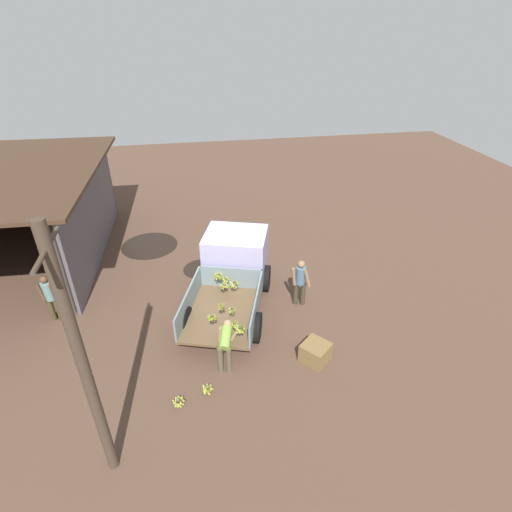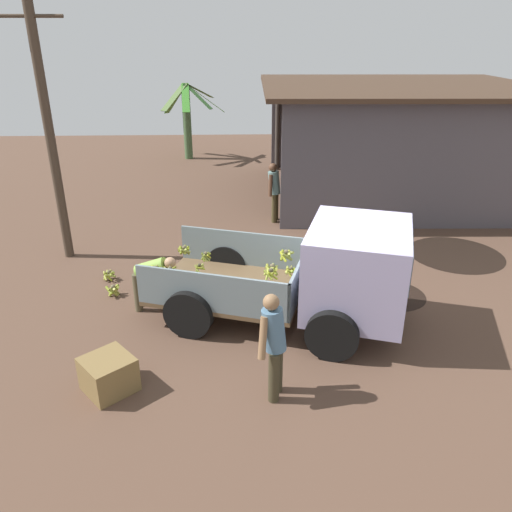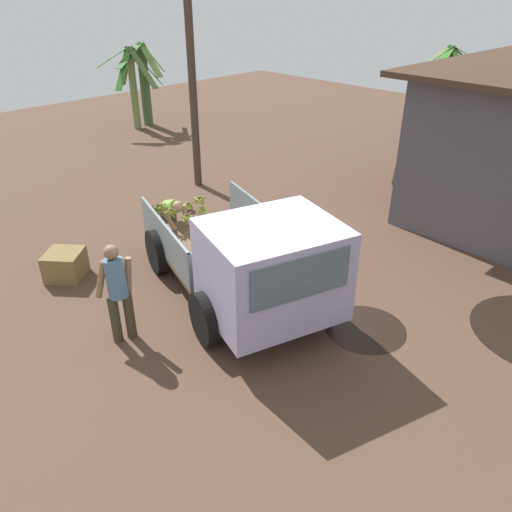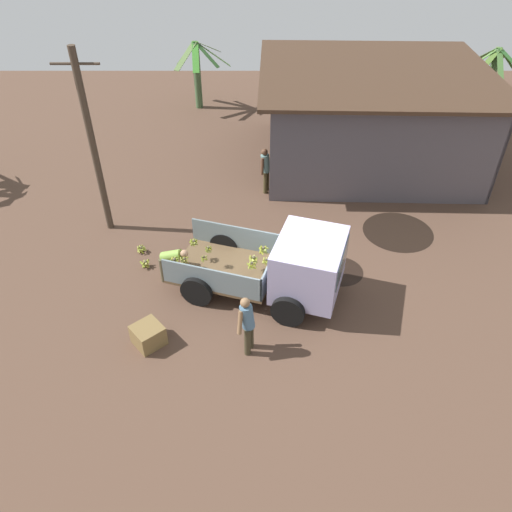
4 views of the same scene
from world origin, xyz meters
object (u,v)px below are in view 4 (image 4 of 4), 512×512
at_px(cargo_truck, 293,266).
at_px(wooden_crate_0, 148,335).
at_px(banana_bunch_on_ground_0, 141,249).
at_px(person_worker_loading, 172,260).
at_px(banana_bunch_on_ground_1, 145,263).
at_px(person_foreground_visitor, 247,323).
at_px(utility_pole, 93,145).
at_px(person_bystander_near_shed, 265,168).

relative_size(cargo_truck, wooden_crate_0, 7.33).
bearing_deg(banana_bunch_on_ground_0, wooden_crate_0, -76.93).
bearing_deg(person_worker_loading, wooden_crate_0, -82.00).
distance_m(person_worker_loading, banana_bunch_on_ground_1, 1.17).
height_order(cargo_truck, person_foreground_visitor, cargo_truck).
height_order(cargo_truck, banana_bunch_on_ground_1, cargo_truck).
xyz_separation_m(utility_pole, wooden_crate_0, (2.03, -4.82, -2.54)).
distance_m(banana_bunch_on_ground_1, wooden_crate_0, 2.90).
distance_m(person_worker_loading, wooden_crate_0, 2.34).
xyz_separation_m(person_worker_loading, banana_bunch_on_ground_1, (-0.87, 0.55, -0.55)).
relative_size(cargo_truck, person_foreground_visitor, 2.94).
distance_m(utility_pole, person_foreground_visitor, 6.94).
distance_m(cargo_truck, person_worker_loading, 3.26).
relative_size(person_bystander_near_shed, banana_bunch_on_ground_1, 5.48).
distance_m(person_foreground_visitor, person_worker_loading, 3.24).
distance_m(person_foreground_visitor, banana_bunch_on_ground_1, 4.29).
bearing_deg(banana_bunch_on_ground_1, person_bystander_near_shed, 50.54).
distance_m(person_worker_loading, banana_bunch_on_ground_0, 1.76).
bearing_deg(utility_pole, person_worker_loading, -47.53).
height_order(person_foreground_visitor, wooden_crate_0, person_foreground_visitor).
xyz_separation_m(banana_bunch_on_ground_0, banana_bunch_on_ground_1, (0.24, -0.69, 0.01)).
relative_size(banana_bunch_on_ground_1, wooden_crate_0, 0.45).
bearing_deg(cargo_truck, banana_bunch_on_ground_0, 174.05).
distance_m(cargo_truck, banana_bunch_on_ground_0, 4.76).
xyz_separation_m(cargo_truck, person_foreground_visitor, (-1.13, -1.86, -0.11)).
height_order(banana_bunch_on_ground_1, wooden_crate_0, wooden_crate_0).
height_order(person_foreground_visitor, banana_bunch_on_ground_1, person_foreground_visitor).
xyz_separation_m(person_worker_loading, person_bystander_near_shed, (2.57, 4.73, 0.20)).
bearing_deg(utility_pole, banana_bunch_on_ground_0, -46.93).
xyz_separation_m(cargo_truck, person_bystander_near_shed, (-0.61, 5.36, -0.12)).
distance_m(utility_pole, banana_bunch_on_ground_1, 3.63).
xyz_separation_m(utility_pole, person_bystander_near_shed, (4.89, 2.19, -1.91)).
distance_m(utility_pole, banana_bunch_on_ground_0, 3.21).
height_order(banana_bunch_on_ground_0, banana_bunch_on_ground_1, banana_bunch_on_ground_1).
distance_m(person_bystander_near_shed, wooden_crate_0, 7.60).
xyz_separation_m(person_worker_loading, wooden_crate_0, (-0.29, -2.29, -0.43)).
distance_m(utility_pole, person_worker_loading, 4.04).
bearing_deg(cargo_truck, banana_bunch_on_ground_1, -178.64).
relative_size(banana_bunch_on_ground_0, wooden_crate_0, 0.46).
bearing_deg(wooden_crate_0, person_bystander_near_shed, 67.80).
bearing_deg(person_worker_loading, banana_bunch_on_ground_1, 162.94).
distance_m(person_bystander_near_shed, banana_bunch_on_ground_0, 5.12).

